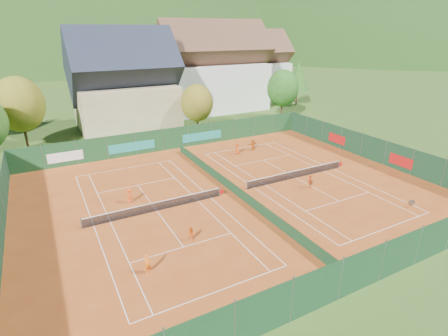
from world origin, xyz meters
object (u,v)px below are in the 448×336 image
player_left_near (148,264)px  player_right_far_a (237,149)px  hotel_block_a (214,72)px  ball_hopper (412,202)px  chalet (125,88)px  player_left_mid (191,234)px  hotel_block_b (252,69)px  player_right_near (310,182)px  player_left_far (130,195)px  player_right_far_b (253,145)px

player_left_near → player_right_far_a: 25.14m
hotel_block_a → ball_hopper: (-3.09, -46.49, -6.83)m
chalet → player_left_mid: bearing=-96.6°
hotel_block_a → player_left_mid: (-23.15, -41.92, -6.76)m
chalet → hotel_block_a: size_ratio=0.75×
ball_hopper → player_right_far_a: bearing=108.0°
chalet → hotel_block_b: bearing=23.0°
player_left_mid → player_right_far_a: size_ratio=0.84×
hotel_block_b → player_right_near: (-22.43, -46.70, -5.92)m
chalet → player_left_mid: chalet is taller
hotel_block_b → player_left_far: size_ratio=11.71×
chalet → ball_hopper: (15.91, -40.49, -6.07)m
player_right_near → player_right_far_b: bearing=37.3°
chalet → hotel_block_a: 19.94m
hotel_block_b → player_right_far_b: size_ratio=11.44×
player_right_far_b → player_left_near: bearing=45.1°
player_left_near → player_right_far_b: size_ratio=0.97×
chalet → hotel_block_a: (19.00, 6.00, 0.76)m
chalet → player_right_far_b: size_ratio=10.72×
player_right_far_a → hotel_block_a: bearing=-143.5°
hotel_block_b → player_left_mid: bearing=-126.7°
hotel_block_b → player_right_far_a: hotel_block_b is taller
ball_hopper → player_left_near: size_ratio=0.55×
player_right_near → ball_hopper: bearing=-102.3°
player_left_far → player_right_far_a: (15.97, 7.12, 0.01)m
player_right_far_a → player_right_far_b: bearing=155.7°
player_left_near → hotel_block_b: bearing=36.6°
chalet → player_right_far_b: bearing=-58.7°
player_left_mid → player_right_far_a: (13.43, 15.89, 0.12)m
player_right_far_a → player_right_near: bearing=62.8°
chalet → ball_hopper: 43.93m
ball_hopper → player_left_mid: size_ratio=0.64×
hotel_block_b → player_right_near: hotel_block_b is taller
player_left_near → player_right_far_a: (17.51, 18.04, 0.02)m
player_left_near → player_right_far_b: 27.33m
hotel_block_a → player_right_near: 40.16m
player_left_near → player_left_mid: player_left_near is taller
player_left_mid → player_right_near: bearing=44.8°
player_left_far → player_right_near: bearing=-177.7°
hotel_block_a → player_right_near: (-8.43, -38.70, -6.69)m
player_right_near → player_right_far_b: player_right_far_b is taller
hotel_block_a → player_left_far: (-25.69, -33.16, -6.64)m
hotel_block_b → player_left_near: 66.68m
player_left_mid → player_right_far_b: size_ratio=0.83×
player_left_far → hotel_block_a: bearing=-107.7°
player_left_near → player_left_far: player_left_far is taller
ball_hopper → player_right_far_b: size_ratio=0.53×
hotel_block_b → player_left_far: hotel_block_b is taller
player_left_near → player_right_far_b: player_right_far_b is taller
chalet → player_right_near: 34.87m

